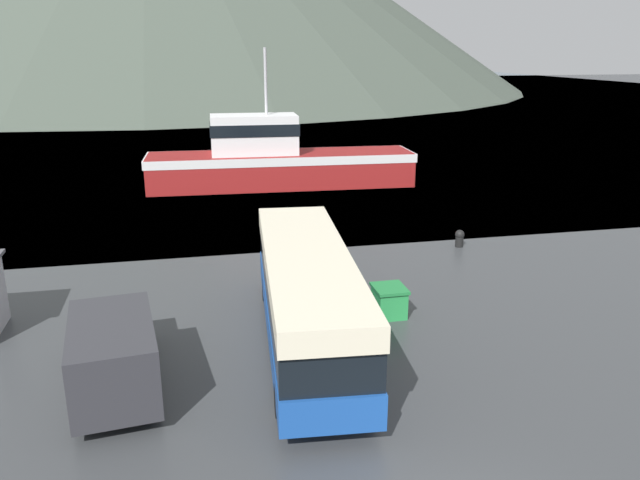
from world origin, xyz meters
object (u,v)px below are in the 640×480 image
object	(u,v)px
tour_bus	(307,293)
storage_bin	(389,301)
delivery_van	(113,350)
fishing_boat	(276,160)
small_boat	(296,170)

from	to	relation	value
tour_bus	storage_bin	xyz separation A→B (m)	(3.34, 1.69, -1.25)
delivery_van	storage_bin	world-z (taller)	delivery_van
fishing_boat	storage_bin	world-z (taller)	fishing_boat
tour_bus	small_boat	world-z (taller)	tour_bus
tour_bus	small_boat	distance (m)	28.84
tour_bus	delivery_van	world-z (taller)	tour_bus
delivery_van	small_boat	xyz separation A→B (m)	(10.51, 29.98, -0.84)
small_boat	storage_bin	bearing A→B (deg)	67.71
tour_bus	storage_bin	bearing A→B (deg)	31.71
tour_bus	small_boat	xyz separation A→B (m)	(4.68, 28.43, -1.44)
delivery_van	small_boat	distance (m)	31.77
tour_bus	storage_bin	world-z (taller)	tour_bus
delivery_van	fishing_boat	bearing A→B (deg)	65.67
small_boat	fishing_boat	bearing A→B (deg)	42.21
delivery_van	small_boat	world-z (taller)	delivery_van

